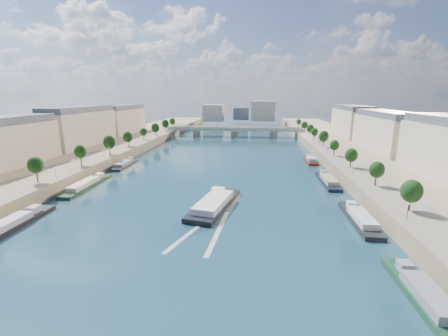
# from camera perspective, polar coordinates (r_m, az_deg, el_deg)

# --- Properties ---
(ground) EXTENTS (700.00, 700.00, 0.00)m
(ground) POSITION_cam_1_polar(r_m,az_deg,el_deg) (130.01, -1.60, -1.25)
(ground) COLOR #0C2B37
(ground) RESTS_ON ground
(quay_left) EXTENTS (44.00, 520.00, 5.00)m
(quay_left) POSITION_cam_1_polar(r_m,az_deg,el_deg) (155.90, -28.86, 0.50)
(quay_left) COLOR #9E8460
(quay_left) RESTS_ON ground
(quay_right) EXTENTS (44.00, 520.00, 5.00)m
(quay_right) POSITION_cam_1_polar(r_m,az_deg,el_deg) (139.80, 29.10, -0.89)
(quay_right) COLOR #9E8460
(quay_right) RESTS_ON ground
(pave_left) EXTENTS (14.00, 520.00, 0.10)m
(pave_left) POSITION_cam_1_polar(r_m,az_deg,el_deg) (147.38, -24.17, 1.35)
(pave_left) COLOR gray
(pave_left) RESTS_ON quay_left
(pave_right) EXTENTS (14.00, 520.00, 0.10)m
(pave_right) POSITION_cam_1_polar(r_m,az_deg,el_deg) (133.99, 23.33, 0.29)
(pave_right) COLOR gray
(pave_right) RESTS_ON quay_right
(trees_left) EXTENTS (4.80, 268.80, 8.26)m
(trees_left) POSITION_cam_1_polar(r_m,az_deg,el_deg) (147.15, -23.32, 3.57)
(trees_left) COLOR #382B1E
(trees_left) RESTS_ON ground
(trees_right) EXTENTS (4.80, 268.80, 8.26)m
(trees_right) POSITION_cam_1_polar(r_m,az_deg,el_deg) (141.79, 21.60, 3.38)
(trees_right) COLOR #382B1E
(trees_right) RESTS_ON ground
(lamps_left) EXTENTS (0.36, 200.36, 4.28)m
(lamps_left) POSITION_cam_1_polar(r_m,az_deg,el_deg) (136.17, -24.70, 1.53)
(lamps_left) COLOR black
(lamps_left) RESTS_ON ground
(lamps_right) EXTENTS (0.36, 200.36, 4.28)m
(lamps_right) POSITION_cam_1_polar(r_m,az_deg,el_deg) (136.86, 21.04, 1.93)
(lamps_right) COLOR black
(lamps_right) RESTS_ON ground
(buildings_left) EXTENTS (16.00, 226.00, 23.20)m
(buildings_left) POSITION_cam_1_polar(r_m,az_deg,el_deg) (170.97, -30.76, 6.06)
(buildings_left) COLOR beige
(buildings_left) RESTS_ON ground
(buildings_right) EXTENTS (16.00, 226.00, 23.20)m
(buildings_right) POSITION_cam_1_polar(r_m,az_deg,el_deg) (153.66, 32.47, 5.19)
(buildings_right) COLOR beige
(buildings_right) RESTS_ON ground
(skyline) EXTENTS (79.00, 42.00, 22.00)m
(skyline) POSITION_cam_1_polar(r_m,az_deg,el_deg) (344.79, 3.74, 10.58)
(skyline) COLOR beige
(skyline) RESTS_ON ground
(bridge) EXTENTS (112.00, 12.00, 8.15)m
(bridge) POSITION_cam_1_polar(r_m,az_deg,el_deg) (249.15, 2.08, 7.17)
(bridge) COLOR #C1B79E
(bridge) RESTS_ON ground
(tour_barge) EXTENTS (14.30, 30.56, 4.00)m
(tour_barge) POSITION_cam_1_polar(r_m,az_deg,el_deg) (92.62, -1.82, -6.81)
(tour_barge) COLOR black
(tour_barge) RESTS_ON ground
(wake) EXTENTS (12.88, 26.01, 0.04)m
(wake) POSITION_cam_1_polar(r_m,az_deg,el_deg) (77.98, -3.48, -11.83)
(wake) COLOR silver
(wake) RESTS_ON ground
(moored_barges_left) EXTENTS (5.00, 155.99, 3.60)m
(moored_barges_left) POSITION_cam_1_polar(r_m,az_deg,el_deg) (96.82, -34.95, -8.66)
(moored_barges_left) COLOR #181835
(moored_barges_left) RESTS_ON ground
(moored_barges_right) EXTENTS (5.00, 159.93, 3.60)m
(moored_barges_right) POSITION_cam_1_polar(r_m,az_deg,el_deg) (90.07, 24.51, -8.92)
(moored_barges_right) COLOR black
(moored_barges_right) RESTS_ON ground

